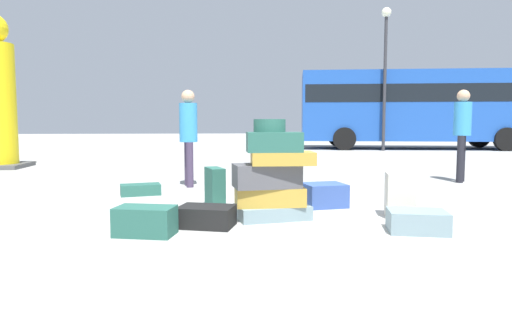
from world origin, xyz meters
TOP-DOWN VIEW (x-y plane):
  - ground_plane at (0.00, 0.00)m, footprint 80.00×80.00m
  - suitcase_tower at (-0.32, 0.01)m, footprint 0.90×0.60m
  - suitcase_cream_left_side at (1.15, -0.05)m, footprint 0.37×0.38m
  - suitcase_black_behind_tower at (-1.04, -0.28)m, footprint 0.65×0.53m
  - suitcase_teal_foreground_far at (-2.03, 1.85)m, footprint 0.63×0.43m
  - suitcase_slate_upright_blue at (1.03, -0.72)m, footprint 0.64×0.52m
  - suitcase_teal_right_side at (-1.62, -0.57)m, footprint 0.61×0.44m
  - suitcase_teal_white_trunk at (-0.94, 0.77)m, footprint 0.27×0.42m
  - suitcase_navy_foreground_near at (0.47, 0.68)m, footprint 0.56×0.51m
  - person_bearded_onlooker at (-1.35, 2.68)m, footprint 0.30×0.34m
  - person_tourist_with_camera at (3.54, 2.73)m, footprint 0.30×0.30m
  - parked_bus at (7.53, 12.75)m, footprint 9.72×4.25m
  - lamp_post at (5.68, 11.61)m, footprint 0.36×0.36m

SIDE VIEW (x-z plane):
  - ground_plane at x=0.00m, z-range 0.00..0.00m
  - suitcase_teal_foreground_far at x=-2.03m, z-range 0.00..0.16m
  - suitcase_slate_upright_blue at x=1.03m, z-range 0.00..0.21m
  - suitcase_black_behind_tower at x=-1.04m, z-range 0.00..0.22m
  - suitcase_teal_right_side at x=-1.62m, z-range 0.00..0.28m
  - suitcase_navy_foreground_near at x=0.47m, z-range 0.00..0.30m
  - suitcase_teal_white_trunk at x=-0.94m, z-range 0.00..0.51m
  - suitcase_cream_left_side at x=1.15m, z-range 0.00..0.51m
  - suitcase_tower at x=-0.32m, z-range -0.09..1.03m
  - person_bearded_onlooker at x=-1.35m, z-range 0.15..1.77m
  - person_tourist_with_camera at x=3.54m, z-range 0.16..1.83m
  - parked_bus at x=7.53m, z-range 0.26..3.41m
  - lamp_post at x=5.68m, z-range 0.89..6.31m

